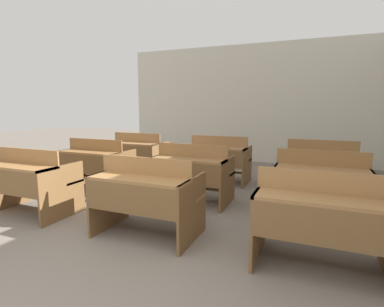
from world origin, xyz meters
The scene contains 10 objects.
wall_back centered at (0.00, 6.58, 1.46)m, with size 6.36×0.06×2.93m.
bench_front_left centered at (-1.72, 1.63, 0.45)m, with size 1.07×0.71×0.86m.
bench_front_center centered at (0.03, 1.64, 0.45)m, with size 1.07×0.71×0.86m.
bench_front_right centered at (1.75, 1.61, 0.45)m, with size 1.07×0.71×0.86m.
bench_second_left centered at (-1.71, 2.90, 0.45)m, with size 1.07×0.71×0.86m.
bench_second_center centered at (0.04, 2.90, 0.45)m, with size 1.07×0.71×0.86m.
bench_second_right centered at (1.75, 2.91, 0.45)m, with size 1.07×0.71×0.86m.
bench_third_left centered at (-1.72, 4.17, 0.45)m, with size 1.07×0.71×0.86m.
bench_third_center centered at (0.03, 4.20, 0.45)m, with size 1.07×0.71×0.86m.
bench_third_right centered at (1.77, 4.19, 0.45)m, with size 1.07×0.71×0.86m.
Camera 1 is at (1.67, -1.03, 1.38)m, focal length 28.00 mm.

